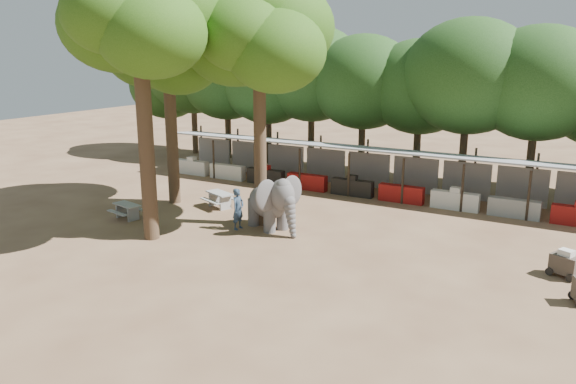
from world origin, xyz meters
The scene contains 11 objects.
ground centered at (0.00, 0.00, 0.00)m, with size 100.00×100.00×0.00m, color brown.
vendor_stalls centered at (0.00, 13.84, 1.18)m, with size 28.00×2.99×2.80m.
yard_tree_left centered at (-9.13, 7.19, 8.20)m, with size 7.10×6.90×11.02m.
yard_tree_center centered at (-6.13, 2.19, 9.21)m, with size 7.10×6.90×12.04m.
yard_tree_back centered at (-3.13, 6.19, 8.54)m, with size 7.10×6.90×11.36m.
backdrop_trees centered at (0.00, 19.00, 5.51)m, with size 46.46×5.95×8.33m.
elephant centered at (-2.13, 5.61, 1.24)m, with size 3.31×2.61×2.48m.
handler centered at (-3.50, 4.88, 0.93)m, with size 0.67×0.45×1.86m, color #26384C.
picnic_table_near centered at (-8.99, 3.58, 0.48)m, with size 1.70×1.59×0.73m.
picnic_table_far centered at (-6.33, 7.35, 0.52)m, with size 1.99×1.90×0.79m.
cart_back centered at (9.68, 6.03, 0.50)m, with size 1.23×1.05×1.01m.
Camera 1 is at (10.29, -14.96, 7.82)m, focal length 35.00 mm.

